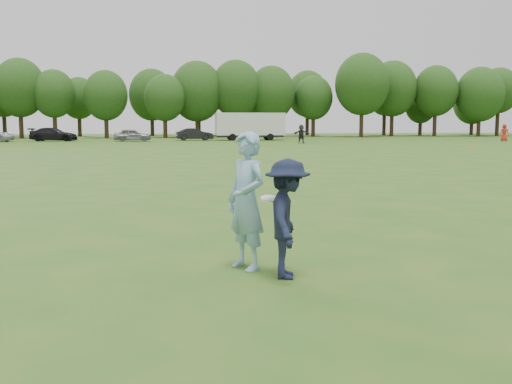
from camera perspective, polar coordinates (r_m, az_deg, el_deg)
ground at (r=9.39m, az=3.48°, el=-7.12°), size 200.00×200.00×0.00m
thrower at (r=9.07m, az=-0.91°, el=-0.87°), size 0.81×0.91×2.10m
defender at (r=8.59m, az=3.01°, el=-2.55°), size 0.87×1.23×1.73m
player_far_c at (r=71.90m, az=22.57°, el=5.24°), size 1.12×0.98×1.92m
player_far_d at (r=60.80m, az=4.34°, el=5.53°), size 1.77×0.61×1.89m
car_d at (r=71.04m, az=-18.73°, el=5.22°), size 5.41×2.71×1.51m
car_e at (r=67.73m, az=-11.69°, el=5.33°), size 4.13×1.74×1.40m
car_f at (r=70.14m, az=-5.88°, el=5.49°), size 4.41×1.90×1.41m
field_cone at (r=54.53m, az=19.86°, el=4.17°), size 0.28×0.28×0.30m
disc_in_play at (r=8.79m, az=1.26°, el=-0.63°), size 0.31×0.31×0.09m
cargo_trailer at (r=70.50m, az=-0.58°, el=6.40°), size 9.00×2.75×3.20m
treeline at (r=86.03m, az=-5.73°, el=9.42°), size 130.35×18.39×11.74m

